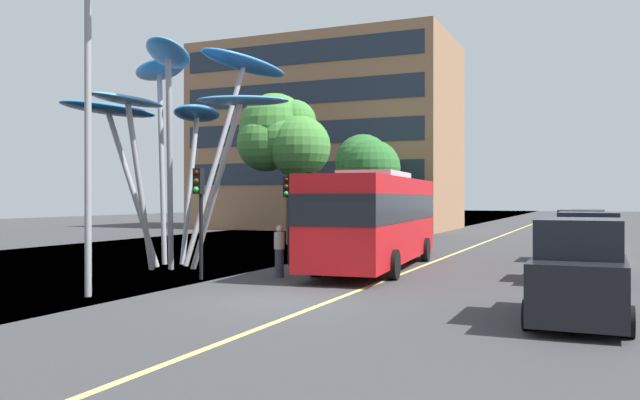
{
  "coord_description": "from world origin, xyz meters",
  "views": [
    {
      "loc": [
        7.36,
        -14.52,
        2.58
      ],
      "look_at": [
        -1.83,
        6.83,
        2.5
      ],
      "focal_mm": 36.71,
      "sensor_mm": 36.0,
      "label": 1
    }
  ],
  "objects_px": {
    "leaf_sculpture": "(181,97)",
    "traffic_light_kerb_near": "(199,199)",
    "car_parked_far": "(581,237)",
    "traffic_light_kerb_far": "(288,201)",
    "red_bus": "(375,216)",
    "traffic_light_island_mid": "(311,196)",
    "car_parked_mid": "(589,249)",
    "pedestrian": "(279,251)",
    "street_lamp": "(99,79)",
    "car_parked_near": "(579,274)",
    "car_side_street": "(587,230)"
  },
  "relations": [
    {
      "from": "red_bus",
      "to": "car_parked_mid",
      "type": "relative_size",
      "value": 2.9
    },
    {
      "from": "car_parked_far",
      "to": "street_lamp",
      "type": "height_order",
      "value": "street_lamp"
    },
    {
      "from": "traffic_light_island_mid",
      "to": "red_bus",
      "type": "bearing_deg",
      "value": -31.49
    },
    {
      "from": "traffic_light_kerb_far",
      "to": "car_side_street",
      "type": "xyz_separation_m",
      "value": [
        10.37,
        13.5,
        -1.53
      ]
    },
    {
      "from": "traffic_light_kerb_far",
      "to": "car_parked_near",
      "type": "height_order",
      "value": "traffic_light_kerb_far"
    },
    {
      "from": "red_bus",
      "to": "traffic_light_kerb_near",
      "type": "bearing_deg",
      "value": -127.48
    },
    {
      "from": "street_lamp",
      "to": "traffic_light_kerb_far",
      "type": "bearing_deg",
      "value": 84.42
    },
    {
      "from": "leaf_sculpture",
      "to": "car_parked_near",
      "type": "bearing_deg",
      "value": -22.84
    },
    {
      "from": "traffic_light_kerb_far",
      "to": "traffic_light_island_mid",
      "type": "relative_size",
      "value": 0.93
    },
    {
      "from": "traffic_light_kerb_far",
      "to": "car_parked_far",
      "type": "xyz_separation_m",
      "value": [
        10.26,
        6.0,
        -1.5
      ]
    },
    {
      "from": "red_bus",
      "to": "traffic_light_island_mid",
      "type": "xyz_separation_m",
      "value": [
        -3.56,
        2.18,
        0.71
      ]
    },
    {
      "from": "car_parked_mid",
      "to": "traffic_light_island_mid",
      "type": "bearing_deg",
      "value": 164.51
    },
    {
      "from": "street_lamp",
      "to": "traffic_light_kerb_near",
      "type": "bearing_deg",
      "value": 85.14
    },
    {
      "from": "car_parked_far",
      "to": "pedestrian",
      "type": "xyz_separation_m",
      "value": [
        -8.85,
        -9.53,
        -0.13
      ]
    },
    {
      "from": "traffic_light_kerb_far",
      "to": "car_parked_far",
      "type": "distance_m",
      "value": 11.99
    },
    {
      "from": "leaf_sculpture",
      "to": "traffic_light_kerb_near",
      "type": "bearing_deg",
      "value": -47.19
    },
    {
      "from": "traffic_light_kerb_near",
      "to": "traffic_light_kerb_far",
      "type": "xyz_separation_m",
      "value": [
        0.56,
        5.18,
        -0.07
      ]
    },
    {
      "from": "red_bus",
      "to": "car_parked_far",
      "type": "height_order",
      "value": "red_bus"
    },
    {
      "from": "leaf_sculpture",
      "to": "car_parked_far",
      "type": "height_order",
      "value": "leaf_sculpture"
    },
    {
      "from": "street_lamp",
      "to": "car_side_street",
      "type": "bearing_deg",
      "value": 63.62
    },
    {
      "from": "traffic_light_island_mid",
      "to": "car_side_street",
      "type": "relative_size",
      "value": 0.82
    },
    {
      "from": "traffic_light_kerb_near",
      "to": "street_lamp",
      "type": "distance_m",
      "value": 5.13
    },
    {
      "from": "traffic_light_kerb_far",
      "to": "car_parked_mid",
      "type": "xyz_separation_m",
      "value": [
        10.66,
        -0.7,
        -1.46
      ]
    },
    {
      "from": "red_bus",
      "to": "traffic_light_kerb_near",
      "type": "xyz_separation_m",
      "value": [
        -4.04,
        -5.27,
        0.61
      ]
    },
    {
      "from": "red_bus",
      "to": "car_parked_near",
      "type": "relative_size",
      "value": 2.63
    },
    {
      "from": "car_parked_near",
      "to": "traffic_light_kerb_far",
      "type": "bearing_deg",
      "value": 143.24
    },
    {
      "from": "traffic_light_island_mid",
      "to": "car_parked_near",
      "type": "height_order",
      "value": "traffic_light_island_mid"
    },
    {
      "from": "red_bus",
      "to": "leaf_sculpture",
      "type": "relative_size",
      "value": 1.15
    },
    {
      "from": "traffic_light_kerb_near",
      "to": "car_side_street",
      "type": "relative_size",
      "value": 0.79
    },
    {
      "from": "leaf_sculpture",
      "to": "car_side_street",
      "type": "relative_size",
      "value": 2.16
    },
    {
      "from": "red_bus",
      "to": "car_parked_mid",
      "type": "height_order",
      "value": "red_bus"
    },
    {
      "from": "car_parked_near",
      "to": "car_parked_mid",
      "type": "xyz_separation_m",
      "value": [
        0.06,
        7.22,
        0.01
      ]
    },
    {
      "from": "leaf_sculpture",
      "to": "street_lamp",
      "type": "relative_size",
      "value": 1.06
    },
    {
      "from": "leaf_sculpture",
      "to": "car_parked_mid",
      "type": "relative_size",
      "value": 2.52
    },
    {
      "from": "red_bus",
      "to": "street_lamp",
      "type": "relative_size",
      "value": 1.22
    },
    {
      "from": "traffic_light_kerb_far",
      "to": "pedestrian",
      "type": "height_order",
      "value": "traffic_light_kerb_far"
    },
    {
      "from": "leaf_sculpture",
      "to": "traffic_light_kerb_near",
      "type": "xyz_separation_m",
      "value": [
        2.98,
        -3.22,
        -3.82
      ]
    },
    {
      "from": "car_parked_mid",
      "to": "street_lamp",
      "type": "height_order",
      "value": "street_lamp"
    },
    {
      "from": "traffic_light_kerb_near",
      "to": "traffic_light_kerb_far",
      "type": "relative_size",
      "value": 1.03
    },
    {
      "from": "leaf_sculpture",
      "to": "car_parked_mid",
      "type": "height_order",
      "value": "leaf_sculpture"
    },
    {
      "from": "traffic_light_kerb_near",
      "to": "street_lamp",
      "type": "bearing_deg",
      "value": -94.86
    },
    {
      "from": "leaf_sculpture",
      "to": "car_parked_far",
      "type": "relative_size",
      "value": 2.11
    },
    {
      "from": "car_parked_mid",
      "to": "street_lamp",
      "type": "xyz_separation_m",
      "value": [
        -11.56,
        -8.54,
        4.66
      ]
    },
    {
      "from": "traffic_light_kerb_near",
      "to": "car_parked_near",
      "type": "xyz_separation_m",
      "value": [
        11.16,
        -2.74,
        -1.54
      ]
    },
    {
      "from": "car_parked_mid",
      "to": "car_side_street",
      "type": "relative_size",
      "value": 0.86
    },
    {
      "from": "car_parked_near",
      "to": "car_parked_far",
      "type": "distance_m",
      "value": 13.93
    },
    {
      "from": "traffic_light_island_mid",
      "to": "street_lamp",
      "type": "xyz_separation_m",
      "value": [
        -0.83,
        -11.51,
        3.02
      ]
    },
    {
      "from": "car_parked_far",
      "to": "traffic_light_kerb_far",
      "type": "bearing_deg",
      "value": -149.67
    },
    {
      "from": "traffic_light_island_mid",
      "to": "street_lamp",
      "type": "bearing_deg",
      "value": -94.13
    },
    {
      "from": "car_parked_mid",
      "to": "car_parked_far",
      "type": "xyz_separation_m",
      "value": [
        -0.4,
        6.71,
        -0.03
      ]
    }
  ]
}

